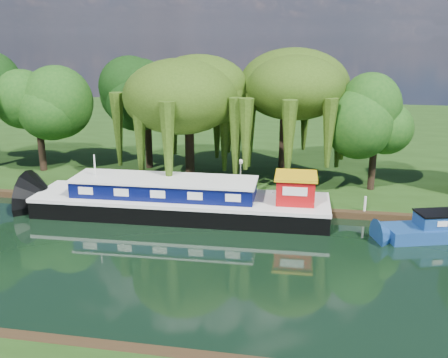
# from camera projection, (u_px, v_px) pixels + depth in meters

# --- Properties ---
(ground) EXTENTS (120.00, 120.00, 0.00)m
(ground) POSITION_uv_depth(u_px,v_px,m) (201.00, 263.00, 26.20)
(ground) COLOR black
(far_bank) EXTENTS (120.00, 52.00, 0.45)m
(far_bank) POSITION_uv_depth(u_px,v_px,m) (265.00, 133.00, 58.21)
(far_bank) COLOR black
(far_bank) RESTS_ON ground
(dutch_barge) EXTENTS (19.38, 4.88, 4.07)m
(dutch_barge) POSITION_uv_depth(u_px,v_px,m) (183.00, 201.00, 32.69)
(dutch_barge) COLOR black
(dutch_barge) RESTS_ON ground
(red_dinghy) EXTENTS (3.36, 2.84, 0.59)m
(red_dinghy) POSITION_uv_depth(u_px,v_px,m) (122.00, 212.00, 33.53)
(red_dinghy) COLOR #A00B0D
(red_dinghy) RESTS_ON ground
(willow_left) EXTENTS (7.59, 7.59, 9.10)m
(willow_left) POSITION_uv_depth(u_px,v_px,m) (189.00, 96.00, 36.95)
(willow_left) COLOR black
(willow_left) RESTS_ON far_bank
(willow_right) EXTENTS (7.52, 7.52, 9.16)m
(willow_right) POSITION_uv_depth(u_px,v_px,m) (285.00, 95.00, 37.19)
(willow_right) COLOR black
(willow_right) RESTS_ON far_bank
(tree_far_left) EXTENTS (5.15, 5.15, 8.29)m
(tree_far_left) POSITION_uv_depth(u_px,v_px,m) (37.00, 103.00, 40.39)
(tree_far_left) COLOR black
(tree_far_left) RESTS_ON far_bank
(tree_far_mid) EXTENTS (5.20, 5.20, 8.50)m
(tree_far_mid) POSITION_uv_depth(u_px,v_px,m) (147.00, 99.00, 41.19)
(tree_far_mid) COLOR black
(tree_far_mid) RESTS_ON far_bank
(tree_far_right) EXTENTS (4.45, 4.45, 7.27)m
(tree_far_right) POSITION_uv_depth(u_px,v_px,m) (376.00, 122.00, 35.54)
(tree_far_right) COLOR black
(tree_far_right) RESTS_ON far_bank
(lamppost) EXTENTS (0.36, 0.36, 2.56)m
(lamppost) POSITION_uv_depth(u_px,v_px,m) (240.00, 167.00, 35.33)
(lamppost) COLOR silver
(lamppost) RESTS_ON far_bank
(mooring_posts) EXTENTS (19.16, 0.16, 1.00)m
(mooring_posts) POSITION_uv_depth(u_px,v_px,m) (221.00, 195.00, 33.93)
(mooring_posts) COLOR silver
(mooring_posts) RESTS_ON far_bank
(reeds_near) EXTENTS (33.70, 1.50, 1.10)m
(reeds_near) POSITION_uv_depth(u_px,v_px,m) (343.00, 358.00, 17.73)
(reeds_near) COLOR #1F4311
(reeds_near) RESTS_ON ground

